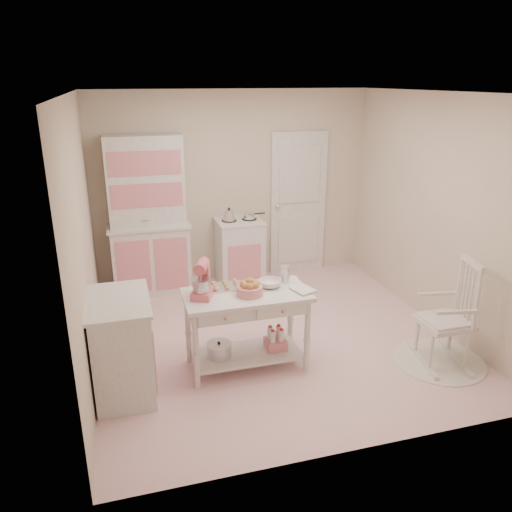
{
  "coord_description": "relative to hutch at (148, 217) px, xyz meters",
  "views": [
    {
      "loc": [
        -1.55,
        -4.71,
        2.73
      ],
      "look_at": [
        -0.21,
        -0.0,
        0.98
      ],
      "focal_mm": 35.0,
      "sensor_mm": 36.0,
      "label": 1
    }
  ],
  "objects": [
    {
      "name": "recipe_book",
      "position": [
        1.19,
        -2.28,
        -0.23
      ],
      "size": [
        0.24,
        0.28,
        0.02
      ],
      "primitive_type": "imported",
      "rotation": [
        0.0,
        0.0,
        0.31
      ],
      "color": "white",
      "rests_on": "work_table"
    },
    {
      "name": "hutch",
      "position": [
        0.0,
        0.0,
        0.0
      ],
      "size": [
        1.06,
        0.5,
        2.08
      ],
      "primitive_type": "cube",
      "color": "white",
      "rests_on": "ground"
    },
    {
      "name": "stove",
      "position": [
        1.2,
        -0.05,
        -0.58
      ],
      "size": [
        0.62,
        0.57,
        0.92
      ],
      "primitive_type": "cube",
      "color": "white",
      "rests_on": "ground"
    },
    {
      "name": "rocking_chair",
      "position": [
        2.65,
        -2.62,
        -0.49
      ],
      "size": [
        0.6,
        0.8,
        1.1
      ],
      "primitive_type": "cube",
      "rotation": [
        0.0,
        0.0,
        -0.19
      ],
      "color": "white",
      "rests_on": "ground"
    },
    {
      "name": "bread_basket",
      "position": [
        0.76,
        -2.21,
        -0.19
      ],
      "size": [
        0.25,
        0.25,
        0.09
      ],
      "primitive_type": "cylinder",
      "color": "pink",
      "rests_on": "work_table"
    },
    {
      "name": "room_shell",
      "position": [
        1.19,
        -1.66,
        0.61
      ],
      "size": [
        3.84,
        3.84,
        2.62
      ],
      "color": "pink",
      "rests_on": "ground"
    },
    {
      "name": "lace_rug",
      "position": [
        2.65,
        -2.62,
        -1.03
      ],
      "size": [
        0.92,
        0.92,
        0.01
      ],
      "primitive_type": "cylinder",
      "color": "white",
      "rests_on": "ground"
    },
    {
      "name": "stand_mixer",
      "position": [
        0.32,
        -2.14,
        -0.07
      ],
      "size": [
        0.29,
        0.34,
        0.34
      ],
      "primitive_type": "cube",
      "rotation": [
        0.0,
        0.0,
        -0.39
      ],
      "color": "#DA5C70",
      "rests_on": "work_table"
    },
    {
      "name": "mixing_bowl",
      "position": [
        1.0,
        -2.08,
        -0.2
      ],
      "size": [
        0.22,
        0.22,
        0.07
      ],
      "primitive_type": "imported",
      "color": "white",
      "rests_on": "work_table"
    },
    {
      "name": "door",
      "position": [
        2.14,
        0.21,
        -0.02
      ],
      "size": [
        0.82,
        0.05,
        2.04
      ],
      "primitive_type": "cube",
      "color": "white",
      "rests_on": "ground"
    },
    {
      "name": "base_cabinet",
      "position": [
        -0.44,
        -2.26,
        -0.58
      ],
      "size": [
        0.54,
        0.84,
        0.92
      ],
      "primitive_type": "cube",
      "color": "white",
      "rests_on": "ground"
    },
    {
      "name": "cookie_tray",
      "position": [
        0.59,
        -1.98,
        -0.23
      ],
      "size": [
        0.34,
        0.24,
        0.02
      ],
      "primitive_type": "cube",
      "color": "silver",
      "rests_on": "work_table"
    },
    {
      "name": "work_table",
      "position": [
        0.74,
        -2.16,
        -0.64
      ],
      "size": [
        1.2,
        0.6,
        0.8
      ],
      "primitive_type": "cube",
      "color": "white",
      "rests_on": "ground"
    },
    {
      "name": "metal_pitcher",
      "position": [
        1.18,
        -2.0,
        -0.16
      ],
      "size": [
        0.1,
        0.1,
        0.17
      ],
      "primitive_type": "cylinder",
      "color": "silver",
      "rests_on": "work_table"
    }
  ]
}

